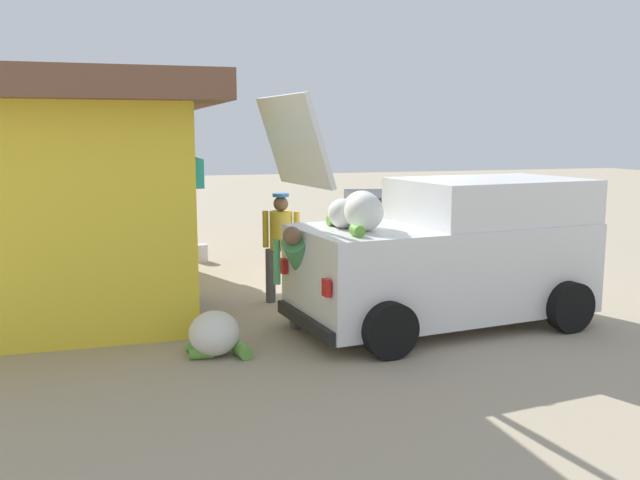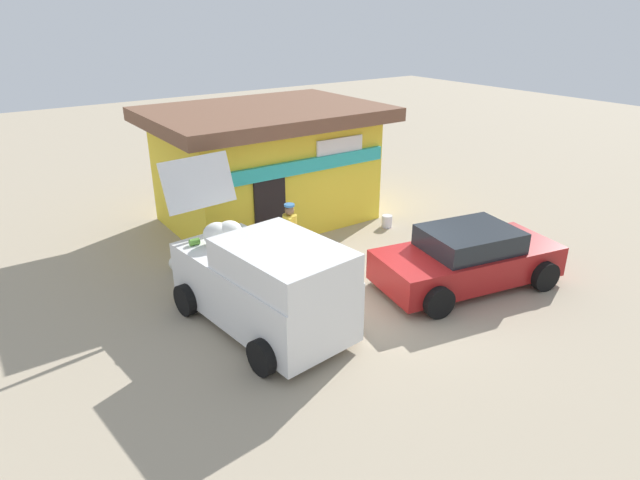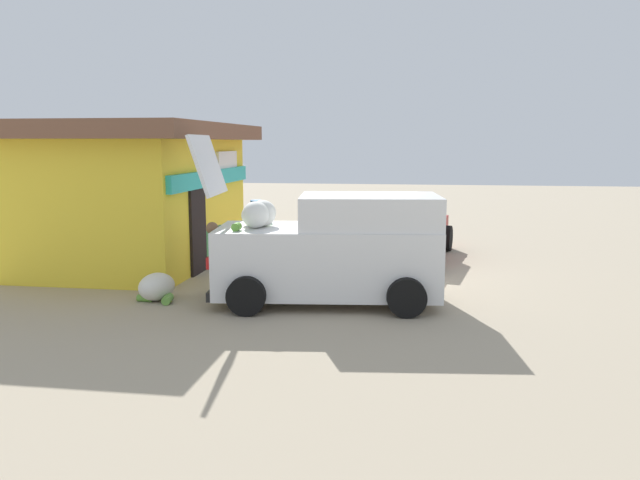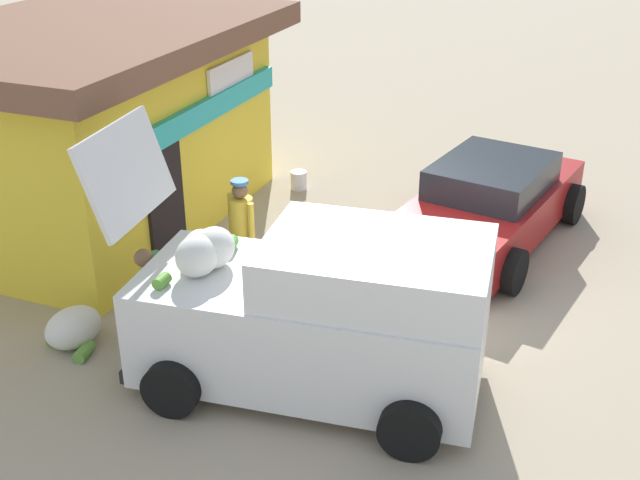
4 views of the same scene
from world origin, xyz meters
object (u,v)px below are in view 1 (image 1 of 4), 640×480
(parked_sedan, at_px, (389,228))
(storefront_bar, at_px, (50,189))
(paint_bucket, at_px, (201,253))
(vendor_standing, at_px, (281,241))
(customer_bending, at_px, (302,267))
(unloaded_banana_pile, at_px, (214,334))
(delivery_van, at_px, (449,252))

(parked_sedan, bearing_deg, storefront_bar, 104.02)
(storefront_bar, xyz_separation_m, paint_bucket, (2.46, -2.56, -1.54))
(vendor_standing, distance_m, customer_bending, 1.66)
(paint_bucket, bearing_deg, vendor_standing, -169.13)
(vendor_standing, xyz_separation_m, unloaded_banana_pile, (-2.13, 1.35, -0.72))
(vendor_standing, bearing_deg, unloaded_banana_pile, 147.61)
(storefront_bar, height_order, delivery_van, storefront_bar)
(paint_bucket, bearing_deg, parked_sedan, -103.75)
(unloaded_banana_pile, height_order, paint_bucket, unloaded_banana_pile)
(parked_sedan, bearing_deg, vendor_standing, 133.81)
(vendor_standing, relative_size, paint_bucket, 4.80)
(parked_sedan, distance_m, customer_bending, 5.48)
(vendor_standing, bearing_deg, paint_bucket, 10.87)
(paint_bucket, bearing_deg, customer_bending, -173.96)
(storefront_bar, relative_size, vendor_standing, 3.86)
(customer_bending, xyz_separation_m, paint_bucket, (5.40, 0.57, -0.70))
(vendor_standing, relative_size, unloaded_banana_pile, 1.91)
(customer_bending, bearing_deg, vendor_standing, -5.18)
(vendor_standing, height_order, paint_bucket, vendor_standing)
(vendor_standing, bearing_deg, storefront_bar, 68.56)
(parked_sedan, relative_size, unloaded_banana_pile, 5.11)
(storefront_bar, distance_m, vendor_standing, 3.61)
(parked_sedan, xyz_separation_m, paint_bucket, (0.90, 3.69, -0.47))
(parked_sedan, distance_m, paint_bucket, 3.83)
(storefront_bar, height_order, unloaded_banana_pile, storefront_bar)
(customer_bending, bearing_deg, unloaded_banana_pile, 111.80)
(storefront_bar, height_order, parked_sedan, storefront_bar)
(delivery_van, distance_m, paint_bucket, 6.16)
(customer_bending, height_order, paint_bucket, customer_bending)
(parked_sedan, bearing_deg, customer_bending, 145.25)
(storefront_bar, height_order, paint_bucket, storefront_bar)
(customer_bending, xyz_separation_m, unloaded_banana_pile, (-0.48, 1.20, -0.64))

